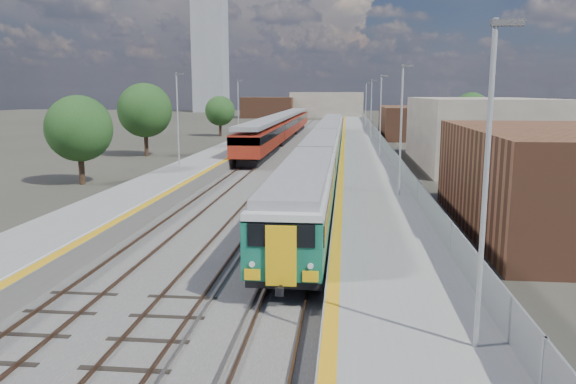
# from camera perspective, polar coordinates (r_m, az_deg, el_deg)

# --- Properties ---
(ground) EXTENTS (320.00, 320.00, 0.00)m
(ground) POSITION_cam_1_polar(r_m,az_deg,el_deg) (61.32, 2.62, 3.57)
(ground) COLOR #47443A
(ground) RESTS_ON ground
(ballast_bed) EXTENTS (10.50, 155.00, 0.06)m
(ballast_bed) POSITION_cam_1_polar(r_m,az_deg,el_deg) (63.96, 0.73, 3.88)
(ballast_bed) COLOR #565451
(ballast_bed) RESTS_ON ground
(tracks) EXTENTS (8.96, 160.00, 0.17)m
(tracks) POSITION_cam_1_polar(r_m,az_deg,el_deg) (65.56, 1.39, 4.10)
(tracks) COLOR #4C3323
(tracks) RESTS_ON ground
(platform_right) EXTENTS (4.70, 155.00, 8.52)m
(platform_right) POSITION_cam_1_polar(r_m,az_deg,el_deg) (63.67, 7.52, 4.22)
(platform_right) COLOR slate
(platform_right) RESTS_ON ground
(platform_left) EXTENTS (4.30, 155.00, 8.52)m
(platform_left) POSITION_cam_1_polar(r_m,az_deg,el_deg) (64.86, -5.28, 4.36)
(platform_left) COLOR slate
(platform_left) RESTS_ON ground
(buildings) EXTENTS (72.00, 185.50, 40.00)m
(buildings) POSITION_cam_1_polar(r_m,az_deg,el_deg) (151.02, -2.38, 11.51)
(buildings) COLOR brown
(buildings) RESTS_ON ground
(green_train) EXTENTS (2.67, 74.46, 2.94)m
(green_train) POSITION_cam_1_polar(r_m,az_deg,el_deg) (54.36, 3.81, 4.92)
(green_train) COLOR black
(green_train) RESTS_ON ground
(red_train) EXTENTS (3.00, 60.74, 3.78)m
(red_train) POSITION_cam_1_polar(r_m,az_deg,el_deg) (79.69, -0.58, 6.70)
(red_train) COLOR black
(red_train) RESTS_ON ground
(tree_a) EXTENTS (4.99, 4.99, 6.76)m
(tree_a) POSITION_cam_1_polar(r_m,az_deg,el_deg) (45.29, -20.46, 6.05)
(tree_a) COLOR #382619
(tree_a) RESTS_ON ground
(tree_b) EXTENTS (5.88, 5.88, 7.97)m
(tree_b) POSITION_cam_1_polar(r_m,az_deg,el_deg) (63.53, -14.35, 8.04)
(tree_b) COLOR #382619
(tree_b) RESTS_ON ground
(tree_c) EXTENTS (4.72, 4.72, 6.40)m
(tree_c) POSITION_cam_1_polar(r_m,az_deg,el_deg) (90.88, -6.93, 8.18)
(tree_c) COLOR #382619
(tree_c) RESTS_ON ground
(tree_d) EXTENTS (5.14, 5.14, 6.97)m
(tree_d) POSITION_cam_1_polar(r_m,az_deg,el_deg) (85.40, 18.12, 7.88)
(tree_d) COLOR #382619
(tree_d) RESTS_ON ground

